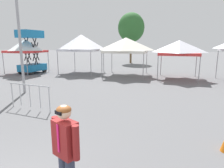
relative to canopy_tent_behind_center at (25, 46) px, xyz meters
The scene contains 8 objects.
canopy_tent_behind_center is the anchor object (origin of this frame).
canopy_tent_center 5.16m from the canopy_tent_behind_center, 17.73° to the left, with size 3.34×3.34×3.52m.
canopy_tent_left_of_center 9.27m from the canopy_tent_behind_center, ahead, with size 3.68×3.68×3.20m.
canopy_tent_right_of_center 13.48m from the canopy_tent_behind_center, ahead, with size 3.00×3.00×2.95m.
scissor_lift 1.48m from the canopy_tent_behind_center, ahead, with size 1.60×2.42×3.87m.
person_foreground 17.23m from the canopy_tent_behind_center, 47.44° to the right, with size 0.60×0.39×1.78m.
tree_behind_tents_right 14.35m from the canopy_tent_behind_center, 59.37° to the left, with size 3.59×3.59×6.81m.
crowd_barrier_mid_lot 11.67m from the canopy_tent_behind_center, 48.98° to the right, with size 2.10×0.22×1.08m.
Camera 1 is at (2.59, -1.51, 2.72)m, focal length 31.77 mm.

